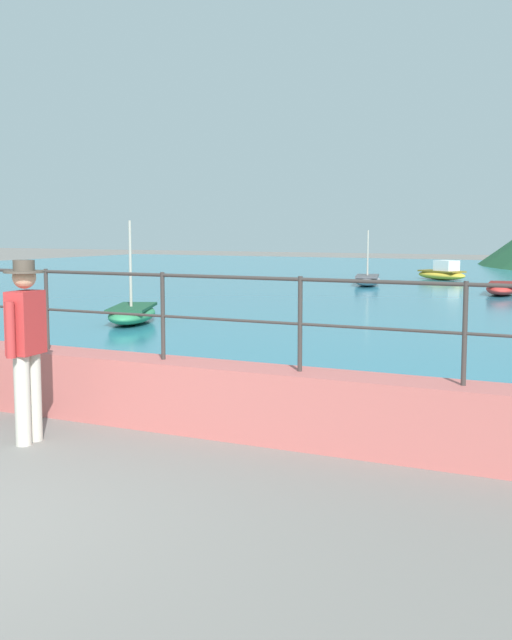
# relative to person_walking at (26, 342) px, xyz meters

# --- Properties ---
(promenade_wall) EXTENTS (20.00, 0.56, 0.70)m
(promenade_wall) POSITION_rel_person_walking_xyz_m (0.79, 1.14, -0.63)
(promenade_wall) COLOR #BC605B
(promenade_wall) RESTS_ON ground
(railing) EXTENTS (18.44, 0.04, 0.90)m
(railing) POSITION_rel_person_walking_xyz_m (0.79, 1.14, 0.34)
(railing) COLOR #383330
(railing) RESTS_ON promenade_wall
(person_walking) EXTENTS (0.38, 0.57, 1.75)m
(person_walking) POSITION_rel_person_walking_xyz_m (0.00, 0.00, 0.00)
(person_walking) COLOR beige
(person_walking) RESTS_ON ground
(boat_0) EXTENTS (1.76, 2.47, 2.14)m
(boat_0) POSITION_rel_person_walking_xyz_m (-4.58, 8.12, -0.71)
(boat_0) COLOR #338C59
(boat_0) RESTS_ON lake_water
(boat_3) EXTENTS (2.44, 1.93, 0.76)m
(boat_3) POSITION_rel_person_walking_xyz_m (-2.22, 25.30, -0.65)
(boat_3) COLOR gold
(boat_3) RESTS_ON lake_water
(boat_4) EXTENTS (1.17, 2.39, 0.36)m
(boat_4) POSITION_rel_person_walking_xyz_m (1.09, 19.10, -0.72)
(boat_4) COLOR red
(boat_4) RESTS_ON lake_water
(boat_6) EXTENTS (1.52, 2.46, 1.92)m
(boat_6) POSITION_rel_person_walking_xyz_m (-3.79, 20.97, -0.72)
(boat_6) COLOR gray
(boat_6) RESTS_ON lake_water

